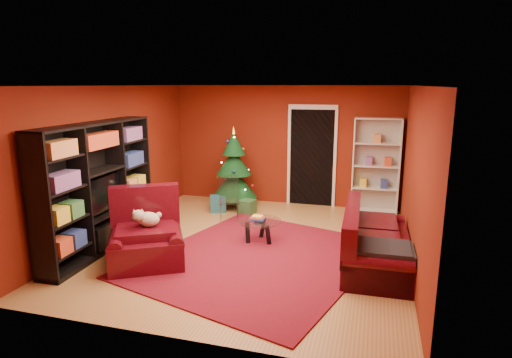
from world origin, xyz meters
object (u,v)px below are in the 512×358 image
(gift_box_red, at_px, (243,199))
(sofa, at_px, (377,236))
(white_bookshelf, at_px, (376,166))
(armchair, at_px, (146,235))
(media_unit, at_px, (99,187))
(rug, at_px, (258,258))
(gift_box_green, at_px, (247,207))
(coffee_table, at_px, (259,231))
(christmas_tree, at_px, (234,168))
(acrylic_chair, at_px, (229,201))
(gift_box_teal, at_px, (218,204))
(dog, at_px, (149,219))

(gift_box_red, bearing_deg, sofa, -42.30)
(white_bookshelf, relative_size, armchair, 1.76)
(media_unit, bearing_deg, rug, 4.10)
(gift_box_green, height_order, white_bookshelf, white_bookshelf)
(gift_box_green, xyz_separation_m, armchair, (-0.72, -2.81, 0.30))
(white_bookshelf, relative_size, coffee_table, 2.70)
(gift_box_green, bearing_deg, sofa, -36.96)
(media_unit, bearing_deg, armchair, -20.40)
(media_unit, relative_size, christmas_tree, 1.51)
(christmas_tree, distance_m, white_bookshelf, 2.97)
(christmas_tree, height_order, white_bookshelf, white_bookshelf)
(white_bookshelf, xyz_separation_m, acrylic_chair, (-2.71, -1.40, -0.59))
(coffee_table, bearing_deg, gift_box_red, 114.06)
(armchair, bearing_deg, coffee_table, 13.40)
(christmas_tree, relative_size, sofa, 0.86)
(rug, distance_m, christmas_tree, 3.05)
(rug, bearing_deg, gift_box_teal, 124.00)
(armchair, xyz_separation_m, sofa, (3.30, 0.87, -0.01))
(white_bookshelf, height_order, acrylic_chair, white_bookshelf)
(gift_box_teal, bearing_deg, coffee_table, -48.85)
(gift_box_red, distance_m, dog, 3.50)
(christmas_tree, height_order, gift_box_red, christmas_tree)
(gift_box_red, xyz_separation_m, armchair, (-0.40, -3.50, 0.34))
(media_unit, height_order, armchair, media_unit)
(coffee_table, distance_m, acrylic_chair, 1.32)
(media_unit, xyz_separation_m, gift_box_teal, (1.07, 2.46, -0.86))
(christmas_tree, bearing_deg, gift_box_red, 66.46)
(dog, bearing_deg, sofa, -15.69)
(gift_box_teal, xyz_separation_m, armchair, (-0.07, -2.80, 0.28))
(gift_box_green, relative_size, coffee_table, 0.38)
(dog, height_order, acrylic_chair, dog)
(christmas_tree, distance_m, acrylic_chair, 1.10)
(gift_box_green, relative_size, dog, 0.72)
(rug, xyz_separation_m, media_unit, (-2.56, -0.26, 1.01))
(armchair, height_order, acrylic_chair, armchair)
(christmas_tree, distance_m, sofa, 3.85)
(media_unit, xyz_separation_m, sofa, (4.29, 0.53, -0.58))
(gift_box_teal, relative_size, sofa, 0.16)
(christmas_tree, xyz_separation_m, dog, (-0.27, -3.17, -0.19))
(coffee_table, bearing_deg, gift_box_green, 113.90)
(media_unit, relative_size, gift_box_teal, 8.22)
(christmas_tree, xyz_separation_m, gift_box_teal, (-0.22, -0.44, -0.69))
(gift_box_red, relative_size, coffee_table, 0.29)
(coffee_table, bearing_deg, gift_box_teal, 131.15)
(gift_box_red, height_order, armchair, armchair)
(sofa, relative_size, coffee_table, 2.74)
(christmas_tree, xyz_separation_m, acrylic_chair, (0.22, -0.98, -0.46))
(gift_box_green, relative_size, acrylic_chair, 0.37)
(sofa, distance_m, acrylic_chair, 3.11)
(dog, bearing_deg, rug, -10.45)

